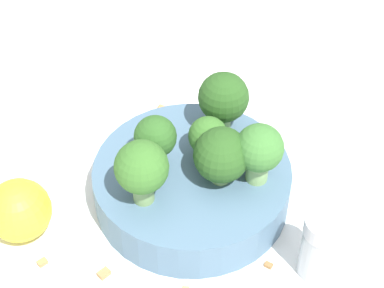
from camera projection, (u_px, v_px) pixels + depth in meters
ground_plane at (192, 198)px, 0.59m from camera, size 3.00×3.00×0.00m
bowl at (192, 184)px, 0.58m from camera, size 0.18×0.18×0.04m
broccoli_floret_0 at (155, 138)px, 0.55m from camera, size 0.04×0.04×0.05m
broccoli_floret_1 at (208, 138)px, 0.56m from camera, size 0.04×0.04×0.04m
broccoli_floret_2 at (221, 156)px, 0.54m from camera, size 0.05×0.05×0.05m
broccoli_floret_3 at (223, 98)px, 0.58m from camera, size 0.05×0.05×0.06m
broccoli_floret_4 at (142, 169)px, 0.51m from camera, size 0.04×0.04×0.06m
broccoli_floret_5 at (259, 150)px, 0.53m from camera, size 0.04×0.04×0.06m
pepper_shaker at (321, 246)px, 0.51m from camera, size 0.03×0.03×0.06m
lemon_wedge at (19, 210)px, 0.55m from camera, size 0.06×0.06×0.06m
almond_crumb_0 at (161, 106)px, 0.68m from camera, size 0.01×0.01×0.01m
almond_crumb_1 at (104, 272)px, 0.53m from camera, size 0.01×0.01×0.01m
almond_crumb_2 at (42, 261)px, 0.54m from camera, size 0.01×0.01×0.01m
almond_crumb_3 at (269, 264)px, 0.54m from camera, size 0.01×0.01×0.01m
almond_crumb_4 at (186, 288)px, 0.52m from camera, size 0.01×0.01×0.01m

